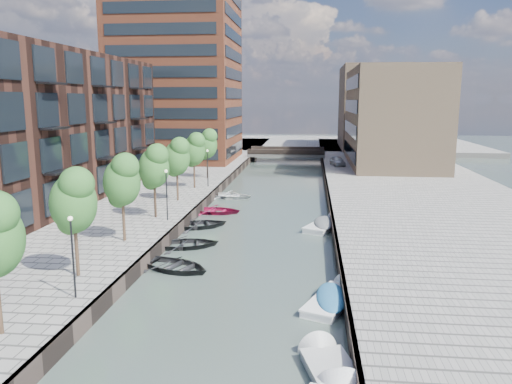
% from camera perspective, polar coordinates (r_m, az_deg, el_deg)
% --- Properties ---
extents(water, '(300.00, 300.00, 0.00)m').
position_cam_1_polar(water, '(55.27, 1.84, -0.51)').
color(water, '#38473F').
rests_on(water, ground).
extents(quay_right, '(20.00, 140.00, 1.00)m').
position_cam_1_polar(quay_right, '(56.27, 18.31, -0.33)').
color(quay_right, gray).
rests_on(quay_right, ground).
extents(quay_wall_left, '(0.25, 140.00, 1.00)m').
position_cam_1_polar(quay_wall_left, '(55.97, -4.39, 0.12)').
color(quay_wall_left, '#332823').
rests_on(quay_wall_left, ground).
extents(quay_wall_right, '(0.25, 140.00, 1.00)m').
position_cam_1_polar(quay_wall_right, '(55.05, 8.19, -0.13)').
color(quay_wall_right, '#332823').
rests_on(quay_wall_right, ground).
extents(far_closure, '(80.00, 40.00, 1.00)m').
position_cam_1_polar(far_closure, '(114.61, 4.20, 5.48)').
color(far_closure, gray).
rests_on(far_closure, ground).
extents(apartment_block, '(8.00, 38.00, 14.00)m').
position_cam_1_polar(apartment_block, '(50.35, -22.59, 6.79)').
color(apartment_block, black).
rests_on(apartment_block, quay_left).
extents(tower, '(18.00, 18.00, 30.00)m').
position_cam_1_polar(tower, '(82.05, -8.95, 14.21)').
color(tower, brown).
rests_on(tower, quay_left).
extents(tan_block_near, '(12.00, 25.00, 14.00)m').
position_cam_1_polar(tan_block_near, '(77.04, 15.28, 8.25)').
color(tan_block_near, '#927759').
rests_on(tan_block_near, quay_right).
extents(tan_block_far, '(12.00, 20.00, 16.00)m').
position_cam_1_polar(tan_block_far, '(102.78, 13.08, 9.40)').
color(tan_block_far, '#927759').
rests_on(tan_block_far, quay_right).
extents(bridge, '(13.00, 6.00, 1.30)m').
position_cam_1_polar(bridge, '(86.68, 3.51, 4.44)').
color(bridge, gray).
rests_on(bridge, ground).
extents(tree_1, '(2.50, 2.50, 5.95)m').
position_cam_1_polar(tree_1, '(28.61, -20.16, -0.79)').
color(tree_1, '#382619').
rests_on(tree_1, quay_left).
extents(tree_2, '(2.50, 2.50, 5.95)m').
position_cam_1_polar(tree_2, '(34.91, -15.10, 1.45)').
color(tree_2, '#382619').
rests_on(tree_2, quay_left).
extents(tree_3, '(2.50, 2.50, 5.95)m').
position_cam_1_polar(tree_3, '(41.43, -11.60, 2.99)').
color(tree_3, '#382619').
rests_on(tree_3, quay_left).
extents(tree_4, '(2.50, 2.50, 5.95)m').
position_cam_1_polar(tree_4, '(48.09, -9.06, 4.10)').
color(tree_4, '#382619').
rests_on(tree_4, quay_left).
extents(tree_5, '(2.50, 2.50, 5.95)m').
position_cam_1_polar(tree_5, '(54.84, -7.13, 4.93)').
color(tree_5, '#382619').
rests_on(tree_5, quay_left).
extents(tree_6, '(2.50, 2.50, 5.95)m').
position_cam_1_polar(tree_6, '(61.64, -5.63, 5.58)').
color(tree_6, '#382619').
rests_on(tree_6, quay_left).
extents(lamp_0, '(0.24, 0.24, 4.12)m').
position_cam_1_polar(lamp_0, '(25.84, -20.25, -6.06)').
color(lamp_0, black).
rests_on(lamp_0, quay_left).
extents(lamp_1, '(0.24, 0.24, 4.12)m').
position_cam_1_polar(lamp_1, '(40.38, -10.18, 0.27)').
color(lamp_1, black).
rests_on(lamp_1, quay_left).
extents(lamp_2, '(0.24, 0.24, 4.12)m').
position_cam_1_polar(lamp_2, '(55.72, -5.55, 3.19)').
color(lamp_2, black).
rests_on(lamp_2, quay_left).
extents(sloop_0, '(5.77, 5.07, 0.99)m').
position_cam_1_polar(sloop_0, '(32.28, -9.17, -8.78)').
color(sloop_0, black).
rests_on(sloop_0, ground).
extents(sloop_1, '(5.41, 4.47, 0.97)m').
position_cam_1_polar(sloop_1, '(36.90, -7.91, -6.26)').
color(sloop_1, black).
rests_on(sloop_1, ground).
extents(sloop_2, '(4.84, 3.57, 0.97)m').
position_cam_1_polar(sloop_2, '(47.35, -4.62, -2.43)').
color(sloop_2, maroon).
rests_on(sloop_2, ground).
extents(sloop_3, '(5.31, 4.14, 1.01)m').
position_cam_1_polar(sloop_3, '(54.39, -3.01, -0.70)').
color(sloop_3, silver).
rests_on(sloop_3, ground).
extents(sloop_4, '(5.82, 5.12, 1.00)m').
position_cam_1_polar(sloop_4, '(42.27, -6.53, -4.05)').
color(sloop_4, '#232326').
rests_on(sloop_4, ground).
extents(motorboat_2, '(3.13, 5.47, 1.73)m').
position_cam_1_polar(motorboat_2, '(20.73, 8.76, -20.05)').
color(motorboat_2, beige).
rests_on(motorboat_2, ground).
extents(motorboat_3, '(3.43, 5.25, 1.66)m').
position_cam_1_polar(motorboat_3, '(27.40, 8.92, -11.91)').
color(motorboat_3, white).
rests_on(motorboat_3, ground).
extents(motorboat_4, '(3.79, 5.59, 1.77)m').
position_cam_1_polar(motorboat_4, '(42.51, 8.03, -3.70)').
color(motorboat_4, white).
rests_on(motorboat_4, ground).
extents(car, '(2.45, 4.30, 1.38)m').
position_cam_1_polar(car, '(74.34, 9.30, 3.53)').
color(car, silver).
rests_on(car, quay_right).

